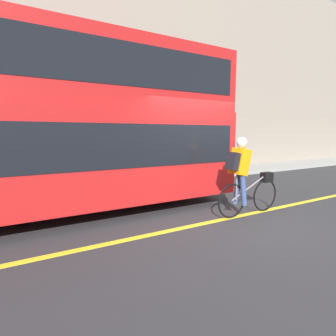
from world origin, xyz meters
The scene contains 7 objects.
ground_plane centered at (0.00, 0.00, 0.00)m, with size 80.00×80.00×0.00m, color #2D2D30.
road_center_line centered at (0.00, -0.06, 0.00)m, with size 50.00×0.14×0.01m, color yellow.
sidewalk_curb centered at (0.00, 4.88, 0.07)m, with size 60.00×1.99×0.14m.
building_facade centered at (0.00, 6.03, 4.87)m, with size 60.00×0.30×9.73m.
bus centered at (-3.61, 1.93, 2.05)m, with size 9.27×2.42×3.68m.
cyclist_on_bike centered at (0.53, -0.07, 0.90)m, with size 1.74×0.32×1.68m.
street_sign_post centered at (-1.36, 4.78, 1.48)m, with size 0.36×0.09×2.39m.
Camera 1 is at (-3.58, -4.00, 1.75)m, focal length 28.00 mm.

